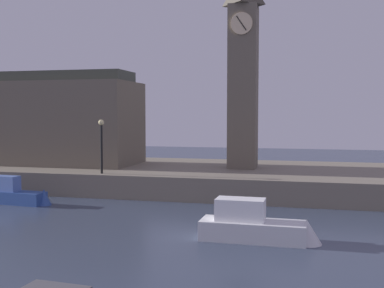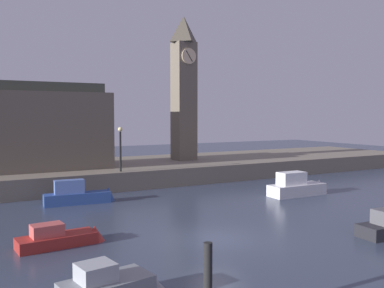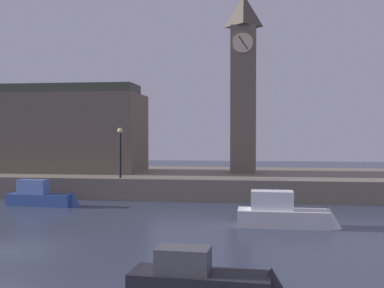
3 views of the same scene
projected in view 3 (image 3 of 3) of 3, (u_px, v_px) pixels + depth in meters
ground_plane at (1, 252)px, 18.34m from camera, size 120.00×120.00×0.00m
far_embankment at (131, 181)px, 38.15m from camera, size 70.00×12.00×1.50m
clock_tower at (243, 81)px, 36.89m from camera, size 2.16×2.21×13.94m
parliament_hall at (45, 128)px, 38.75m from camera, size 15.24×5.85×10.96m
streetlamp at (120, 146)px, 32.82m from camera, size 0.36×0.36×3.48m
boat_tour_blue at (44, 197)px, 30.00m from camera, size 4.86×1.45×1.78m
boat_barge_dark at (215, 280)px, 13.54m from camera, size 4.75×1.63×1.50m
boat_ferry_white at (290, 214)px, 23.30m from camera, size 5.15×1.60×1.86m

